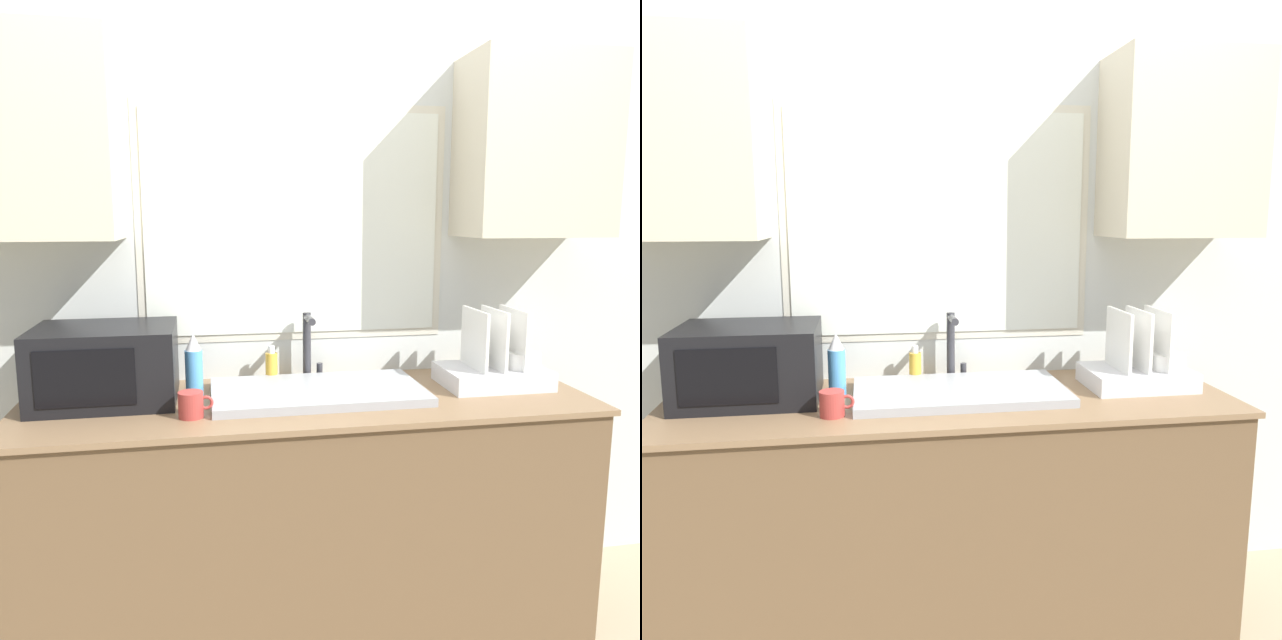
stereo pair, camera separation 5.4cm
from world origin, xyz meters
TOP-DOWN VIEW (x-y plane):
  - countertop at (0.00, 0.32)m, footprint 1.97×0.66m
  - wall_back at (0.00, 0.62)m, footprint 6.00×0.38m
  - sink_basin at (0.04, 0.33)m, footprint 0.74×0.41m
  - faucet at (0.04, 0.55)m, footprint 0.08×0.14m
  - microwave at (-0.69, 0.40)m, footprint 0.47×0.37m
  - dish_rack at (0.71, 0.34)m, footprint 0.38×0.27m
  - spray_bottle at (-0.39, 0.39)m, footprint 0.06×0.06m
  - soap_bottle at (-0.11, 0.55)m, footprint 0.05×0.05m
  - mug_near_sink at (-0.40, 0.17)m, footprint 0.11×0.08m

SIDE VIEW (x-z plane):
  - countertop at x=0.00m, z-range 0.00..0.90m
  - sink_basin at x=0.04m, z-range 0.90..0.93m
  - mug_near_sink at x=-0.40m, z-range 0.90..0.98m
  - soap_bottle at x=-0.11m, z-range 0.89..1.03m
  - dish_rack at x=0.71m, z-range 0.82..1.11m
  - spray_bottle at x=-0.39m, z-range 0.89..1.12m
  - microwave at x=-0.69m, z-range 0.90..1.16m
  - faucet at x=0.04m, z-range 0.92..1.18m
  - wall_back at x=0.00m, z-range 0.10..2.70m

